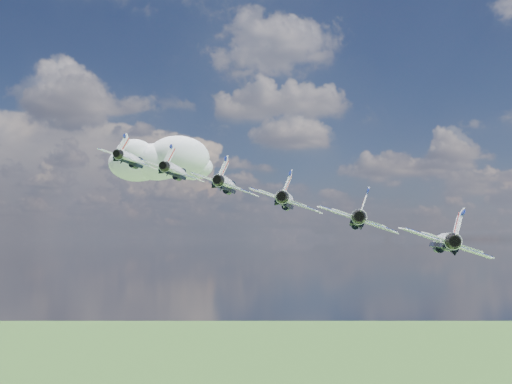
{
  "coord_description": "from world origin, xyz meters",
  "views": [
    {
      "loc": [
        9.52,
        -89.02,
        142.54
      ],
      "look_at": [
        17.92,
        -9.03,
        149.26
      ],
      "focal_mm": 40.0,
      "sensor_mm": 36.0,
      "label": 1
    }
  ],
  "objects_px": {
    "jet_2": "(227,184)",
    "jet_3": "(287,200)",
    "jet_1": "(176,171)",
    "jet_4": "(358,219)",
    "jet_5": "(443,241)",
    "jet_0": "(132,160)"
  },
  "relations": [
    {
      "from": "jet_1",
      "to": "jet_2",
      "type": "bearing_deg",
      "value": -28.32
    },
    {
      "from": "jet_3",
      "to": "jet_2",
      "type": "bearing_deg",
      "value": 151.68
    },
    {
      "from": "jet_1",
      "to": "jet_2",
      "type": "relative_size",
      "value": 1.0
    },
    {
      "from": "jet_1",
      "to": "jet_5",
      "type": "relative_size",
      "value": 1.0
    },
    {
      "from": "jet_0",
      "to": "jet_3",
      "type": "relative_size",
      "value": 1.0
    },
    {
      "from": "jet_1",
      "to": "jet_2",
      "type": "distance_m",
      "value": 10.95
    },
    {
      "from": "jet_2",
      "to": "jet_3",
      "type": "bearing_deg",
      "value": -28.32
    },
    {
      "from": "jet_0",
      "to": "jet_4",
      "type": "bearing_deg",
      "value": -28.32
    },
    {
      "from": "jet_5",
      "to": "jet_0",
      "type": "bearing_deg",
      "value": 151.68
    },
    {
      "from": "jet_2",
      "to": "jet_3",
      "type": "height_order",
      "value": "jet_2"
    },
    {
      "from": "jet_1",
      "to": "jet_4",
      "type": "xyz_separation_m",
      "value": [
        23.21,
        -21.71,
        -8.29
      ]
    },
    {
      "from": "jet_2",
      "to": "jet_3",
      "type": "distance_m",
      "value": 10.95
    },
    {
      "from": "jet_4",
      "to": "jet_1",
      "type": "bearing_deg",
      "value": 151.68
    },
    {
      "from": "jet_5",
      "to": "jet_4",
      "type": "bearing_deg",
      "value": 151.68
    },
    {
      "from": "jet_0",
      "to": "jet_1",
      "type": "xyz_separation_m",
      "value": [
        7.74,
        -7.24,
        -2.76
      ]
    },
    {
      "from": "jet_0",
      "to": "jet_3",
      "type": "distance_m",
      "value": 32.84
    },
    {
      "from": "jet_2",
      "to": "jet_3",
      "type": "xyz_separation_m",
      "value": [
        7.74,
        -7.24,
        -2.76
      ]
    },
    {
      "from": "jet_1",
      "to": "jet_3",
      "type": "distance_m",
      "value": 21.9
    },
    {
      "from": "jet_0",
      "to": "jet_3",
      "type": "height_order",
      "value": "jet_0"
    },
    {
      "from": "jet_2",
      "to": "jet_4",
      "type": "relative_size",
      "value": 1.0
    },
    {
      "from": "jet_3",
      "to": "jet_5",
      "type": "distance_m",
      "value": 21.9
    },
    {
      "from": "jet_2",
      "to": "jet_5",
      "type": "distance_m",
      "value": 32.84
    }
  ]
}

